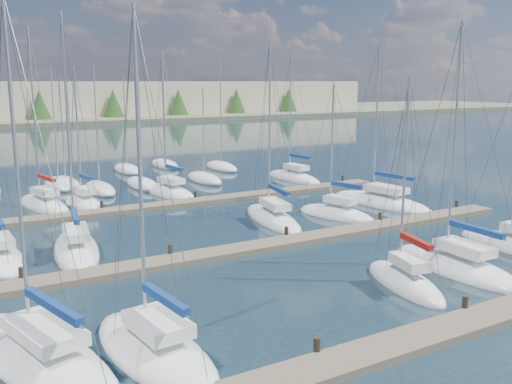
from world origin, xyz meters
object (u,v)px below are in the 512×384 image
sailboat_e (457,267)px  sailboat_l (337,214)px  sailboat_c (154,350)px  sailboat_o (84,204)px  sailboat_b (41,357)px  sailboat_i (76,249)px  sailboat_d (405,282)px  sailboat_h (0,259)px  sailboat_k (273,218)px  sailboat_r (294,177)px  sailboat_n (44,205)px  sailboat_p (170,192)px  sailboat_m (381,202)px

sailboat_e → sailboat_l: size_ratio=1.30×
sailboat_c → sailboat_o: sailboat_c is taller
sailboat_c → sailboat_e: bearing=-2.6°
sailboat_b → sailboat_i: 13.70m
sailboat_b → sailboat_e: bearing=-15.7°
sailboat_d → sailboat_h: bearing=154.0°
sailboat_e → sailboat_o: (-13.23, 26.51, 0.01)m
sailboat_b → sailboat_i: bearing=57.7°
sailboat_k → sailboat_l: bearing=-4.5°
sailboat_e → sailboat_r: bearing=75.5°
sailboat_n → sailboat_h: bearing=-119.2°
sailboat_p → sailboat_b: bearing=-126.6°
sailboat_p → sailboat_i: bearing=-135.7°
sailboat_b → sailboat_p: size_ratio=1.03×
sailboat_c → sailboat_n: (1.41, 28.68, 0.02)m
sailboat_n → sailboat_d: bearing=-76.6°
sailboat_r → sailboat_p: 14.16m
sailboat_h → sailboat_e: size_ratio=0.84×
sailboat_h → sailboat_c: 15.26m
sailboat_k → sailboat_p: sailboat_k is taller
sailboat_k → sailboat_i: 14.26m
sailboat_n → sailboat_m: (24.33, -13.10, -0.02)m
sailboat_b → sailboat_h: bearing=75.5°
sailboat_r → sailboat_c: size_ratio=1.01×
sailboat_r → sailboat_d: bearing=-117.0°
sailboat_d → sailboat_n: (-11.92, 28.18, 0.00)m
sailboat_e → sailboat_p: (-5.29, 27.61, 0.00)m
sailboat_e → sailboat_p: bearing=103.6°
sailboat_o → sailboat_n: 3.17m
sailboat_o → sailboat_p: 8.01m
sailboat_o → sailboat_i: size_ratio=0.81×
sailboat_r → sailboat_o: (-22.08, -1.96, 0.01)m
sailboat_c → sailboat_o: size_ratio=1.12×
sailboat_k → sailboat_n: (-13.46, 13.44, 0.01)m
sailboat_l → sailboat_p: bearing=101.7°
sailboat_l → sailboat_b: (-23.44, -12.30, -0.01)m
sailboat_r → sailboat_n: sailboat_n is taller
sailboat_l → sailboat_d: 14.83m
sailboat_e → sailboat_k: size_ratio=1.02×
sailboat_r → sailboat_k: (-11.50, -14.09, -0.00)m
sailboat_c → sailboat_p: 30.99m
sailboat_h → sailboat_m: 29.30m
sailboat_d → sailboat_p: bearing=106.6°
sailboat_e → sailboat_n: sailboat_n is taller
sailboat_k → sailboat_m: bearing=12.9°
sailboat_h → sailboat_k: bearing=-0.5°
sailboat_o → sailboat_h: bearing=-128.1°
sailboat_p → sailboat_m: sailboat_m is taller
sailboat_r → sailboat_o: 22.16m
sailboat_o → sailboat_b: size_ratio=0.87×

